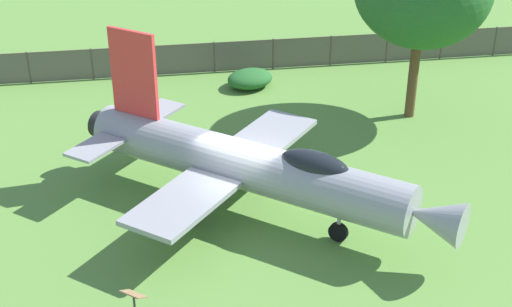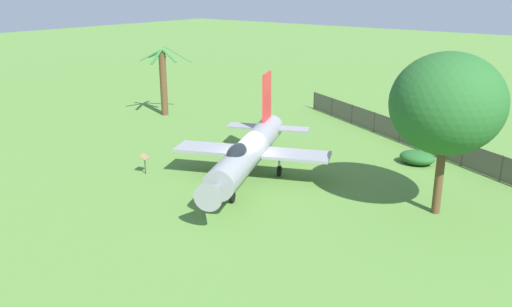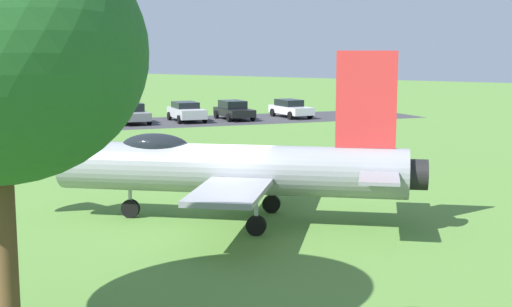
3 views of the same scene
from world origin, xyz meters
name	(u,v)px [view 2 (image 2 of 3)]	position (x,y,z in m)	size (l,w,h in m)	color
ground_plane	(249,180)	(0.00, 0.00, 0.00)	(200.00, 200.00, 0.00)	#568438
display_jet	(248,152)	(-0.14, 0.31, 1.76)	(8.78, 12.32, 5.37)	gray
shade_tree	(447,104)	(-9.80, -2.10, 5.33)	(5.12, 5.46, 7.67)	brown
palm_tree	(163,82)	(15.23, -7.65, 2.79)	(3.16, 3.86, 5.63)	brown
perimeter_fence	(445,147)	(-7.24, -10.40, 0.80)	(28.01, 13.91, 1.50)	#4C4238
shrub_near_fence	(417,157)	(-6.25, -8.51, 0.40)	(2.15, 1.74, 0.80)	#235B26
info_plaque	(145,160)	(5.38, 2.89, 0.85)	(0.61, 0.71, 1.14)	#333333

